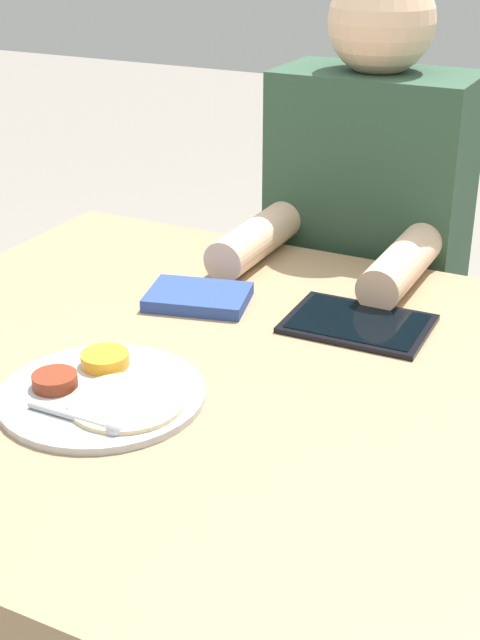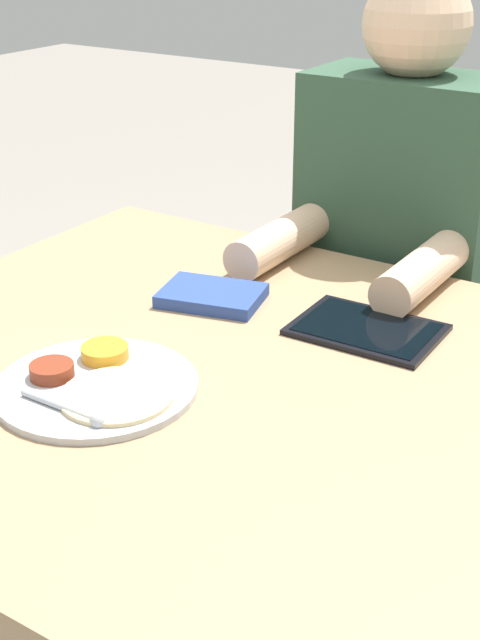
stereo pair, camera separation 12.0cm
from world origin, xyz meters
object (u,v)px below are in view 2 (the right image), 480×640
red_notebook (212,296)px  person_diner (391,322)px  tablet_device (367,329)px  thali_tray (96,385)px

red_notebook → person_diner: person_diner is taller
tablet_device → person_diner: person_diner is taller
red_notebook → person_diner: 0.48m
person_diner → tablet_device: bearing=-72.4°
thali_tray → tablet_device: thali_tray is taller
person_diner → thali_tray: bearing=-97.2°
thali_tray → tablet_device: (0.22, 0.34, -0.00)m
thali_tray → red_notebook: size_ratio=1.48×
thali_tray → person_diner: bearing=82.8°
thali_tray → person_diner: 0.77m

